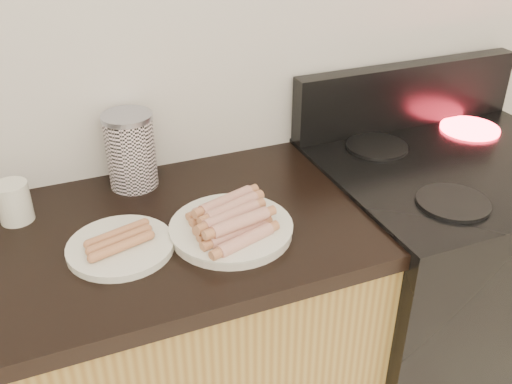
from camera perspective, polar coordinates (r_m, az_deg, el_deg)
name	(u,v)px	position (r m, az deg, el deg)	size (l,w,h in m)	color
wall_back	(147,21)	(1.49, -10.85, 16.43)	(4.00, 0.04, 2.60)	silver
stove	(436,289)	(1.94, 17.56, -9.21)	(0.76, 0.65, 0.91)	black
stove_panel	(407,95)	(1.86, 14.82, 9.34)	(0.76, 0.06, 0.20)	black
burner_near_left	(453,202)	(1.48, 19.10, -0.98)	(0.18, 0.18, 0.01)	black
burner_far_left	(377,146)	(1.71, 12.00, 4.48)	(0.18, 0.18, 0.01)	black
burner_far_right	(470,128)	(1.91, 20.59, 5.97)	(0.18, 0.18, 0.01)	#FF1E2D
main_plate	(231,230)	(1.31, -2.49, -3.84)	(0.28, 0.28, 0.02)	white
side_plate	(121,247)	(1.29, -13.39, -5.34)	(0.23, 0.23, 0.02)	white
hotdog_pile	(231,218)	(1.29, -2.53, -2.57)	(0.14, 0.23, 0.06)	brown
plain_sausages	(120,240)	(1.28, -13.49, -4.65)	(0.14, 0.11, 0.02)	#C7714E
canister	(131,150)	(1.50, -12.42, 4.08)	(0.13, 0.13, 0.20)	silver
mug	(14,202)	(1.45, -23.06, -0.94)	(0.08, 0.08, 0.10)	silver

